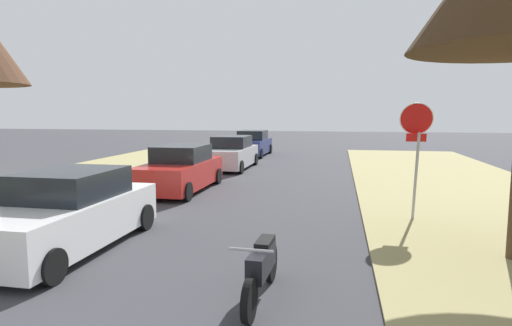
# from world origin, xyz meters

# --- Properties ---
(stop_sign_far) EXTENTS (0.81, 0.61, 2.93)m
(stop_sign_far) POSITION_xyz_m (4.84, 10.03, 2.16)
(stop_sign_far) COLOR #9EA0A5
(stop_sign_far) RESTS_ON grass_verge_right
(parked_sedan_white) EXTENTS (1.98, 4.42, 1.57)m
(parked_sedan_white) POSITION_xyz_m (-2.35, 6.38, 0.72)
(parked_sedan_white) COLOR white
(parked_sedan_white) RESTS_ON ground
(parked_sedan_red) EXTENTS (1.98, 4.42, 1.57)m
(parked_sedan_red) POSITION_xyz_m (-2.46, 12.94, 0.72)
(parked_sedan_red) COLOR red
(parked_sedan_red) RESTS_ON ground
(parked_sedan_silver) EXTENTS (1.98, 4.42, 1.57)m
(parked_sedan_silver) POSITION_xyz_m (-2.17, 19.02, 0.72)
(parked_sedan_silver) COLOR #BCBCC1
(parked_sedan_silver) RESTS_ON ground
(parked_sedan_navy) EXTENTS (1.98, 4.42, 1.57)m
(parked_sedan_navy) POSITION_xyz_m (-2.39, 25.33, 0.72)
(parked_sedan_navy) COLOR navy
(parked_sedan_navy) RESTS_ON ground
(parked_motorcycle) EXTENTS (0.60, 2.05, 0.97)m
(parked_motorcycle) POSITION_xyz_m (1.89, 4.80, 0.48)
(parked_motorcycle) COLOR black
(parked_motorcycle) RESTS_ON ground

